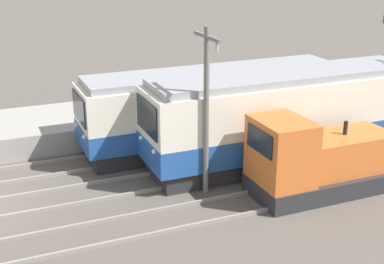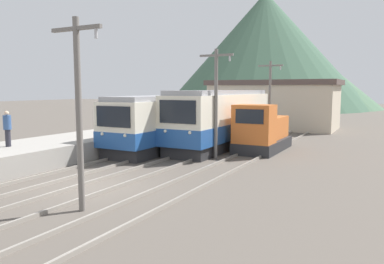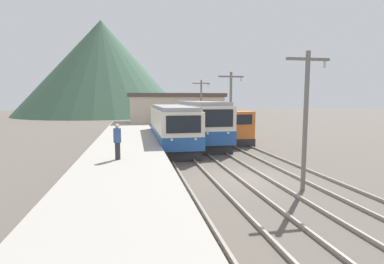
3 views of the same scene
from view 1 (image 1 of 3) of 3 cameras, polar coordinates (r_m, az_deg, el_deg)
commuter_train_left at (r=23.91m, az=2.40°, el=2.29°), size 2.84×12.12×3.50m
commuter_train_center at (r=22.44m, az=9.91°, el=1.19°), size 2.84×12.08×3.84m
shunting_locomotive at (r=20.05m, az=13.11°, el=-3.07°), size 2.40×5.45×3.00m
catenary_mast_mid at (r=18.72m, az=1.54°, el=2.87°), size 2.00×0.20×6.12m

